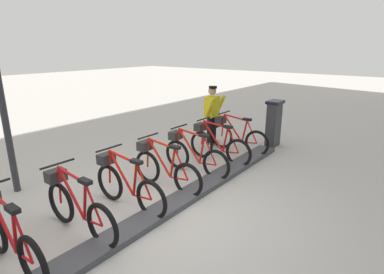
{
  "coord_description": "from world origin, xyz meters",
  "views": [
    {
      "loc": [
        -3.16,
        3.28,
        2.67
      ],
      "look_at": [
        0.5,
        -1.48,
        0.9
      ],
      "focal_mm": 28.52,
      "sensor_mm": 36.0,
      "label": 1
    }
  ],
  "objects": [
    {
      "name": "bike_docked_5",
      "position": [
        0.63,
        1.14,
        0.43
      ],
      "size": [
        1.72,
        0.54,
        1.02
      ],
      "color": "black",
      "rests_on": "ground"
    },
    {
      "name": "bike_docked_6",
      "position": [
        0.63,
        2.08,
        0.43
      ],
      "size": [
        1.72,
        0.54,
        1.02
      ],
      "color": "black",
      "rests_on": "ground"
    },
    {
      "name": "worker_near_rack",
      "position": [
        1.46,
        -3.64,
        0.91
      ],
      "size": [
        0.47,
        0.63,
        1.66
      ],
      "color": "white",
      "rests_on": "ground"
    },
    {
      "name": "payment_kiosk",
      "position": [
        0.05,
        -4.61,
        0.67
      ],
      "size": [
        0.36,
        0.52,
        1.28
      ],
      "color": "#38383D",
      "rests_on": "ground"
    },
    {
      "name": "bike_docked_1",
      "position": [
        0.63,
        -2.62,
        0.43
      ],
      "size": [
        1.72,
        0.54,
        1.02
      ],
      "color": "black",
      "rests_on": "ground"
    },
    {
      "name": "dock_rail_base",
      "position": [
        0.0,
        0.0,
        0.05
      ],
      "size": [
        0.44,
        8.32,
        0.1
      ],
      "primitive_type": "cube",
      "color": "#47474C",
      "rests_on": "ground"
    },
    {
      "name": "bike_docked_4",
      "position": [
        0.63,
        0.2,
        0.43
      ],
      "size": [
        1.72,
        0.54,
        1.02
      ],
      "color": "black",
      "rests_on": "ground"
    },
    {
      "name": "ground_plane",
      "position": [
        0.0,
        0.0,
        0.0
      ],
      "size": [
        60.0,
        60.0,
        0.0
      ],
      "primitive_type": "plane",
      "color": "beige"
    },
    {
      "name": "bike_docked_2",
      "position": [
        0.63,
        -1.68,
        0.43
      ],
      "size": [
        1.72,
        0.54,
        1.02
      ],
      "color": "black",
      "rests_on": "ground"
    },
    {
      "name": "bike_docked_3",
      "position": [
        0.63,
        -0.74,
        0.43
      ],
      "size": [
        1.72,
        0.54,
        1.02
      ],
      "color": "black",
      "rests_on": "ground"
    },
    {
      "name": "bike_docked_0",
      "position": [
        0.63,
        -3.56,
        0.43
      ],
      "size": [
        1.72,
        0.54,
        1.02
      ],
      "color": "black",
      "rests_on": "ground"
    }
  ]
}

